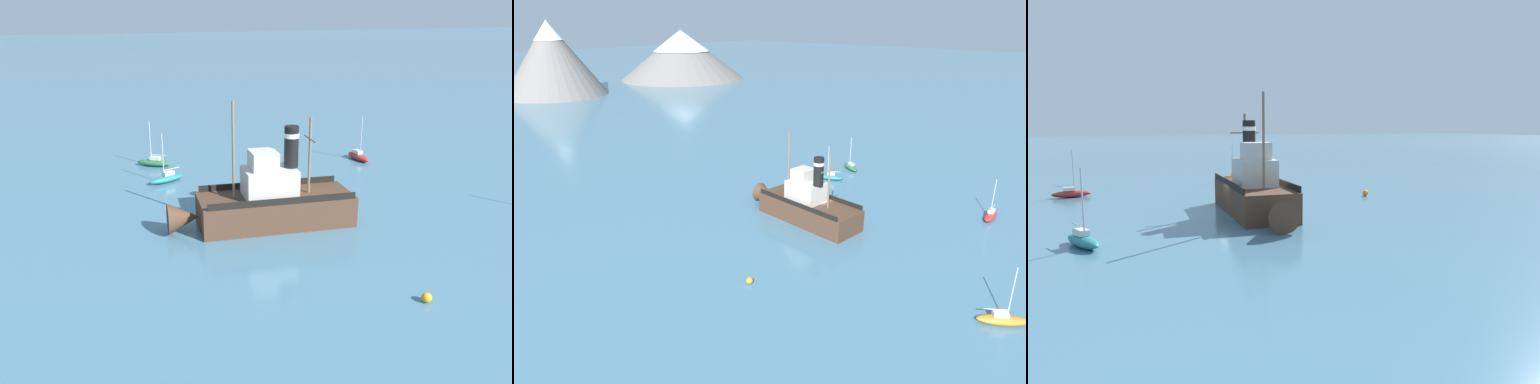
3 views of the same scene
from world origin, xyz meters
TOP-DOWN VIEW (x-y plane):
  - ground_plane at (0.00, 0.00)m, footprint 600.00×600.00m
  - old_tugboat at (-1.35, 1.23)m, footprint 5.41×14.64m
  - sailboat_green at (17.91, 7.17)m, footprint 2.99×3.79m
  - sailboat_teal at (11.91, 6.86)m, footprint 2.46×3.93m
  - sailboat_red at (13.03, -14.77)m, footprint 3.87×1.39m
  - mooring_buoy at (-15.42, -3.49)m, footprint 0.61×0.61m

SIDE VIEW (x-z plane):
  - ground_plane at x=0.00m, z-range 0.00..0.00m
  - mooring_buoy at x=-15.42m, z-range 0.00..0.61m
  - sailboat_green at x=17.91m, z-range -2.02..2.88m
  - sailboat_teal at x=11.91m, z-range -2.02..2.88m
  - sailboat_red at x=13.03m, z-range -2.02..2.88m
  - old_tugboat at x=-1.35m, z-range -3.12..6.78m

